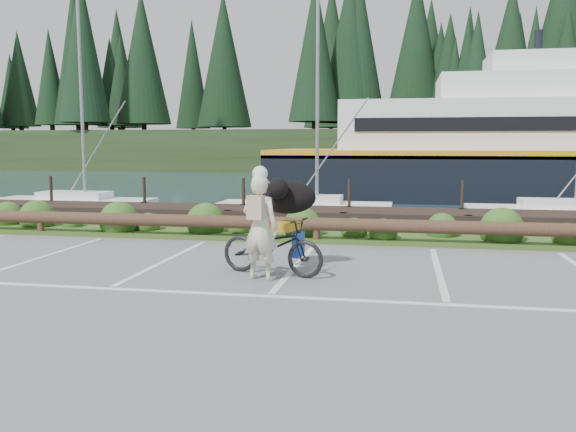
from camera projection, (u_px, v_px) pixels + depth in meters
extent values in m
plane|color=#5F6062|center=(275.00, 290.00, 9.54)|extent=(72.00, 72.00, 0.00)
plane|color=#1B3242|center=(382.00, 181.00, 56.51)|extent=(160.00, 160.00, 0.00)
cube|color=#3D5B21|center=(320.00, 237.00, 14.71)|extent=(34.00, 1.60, 0.10)
imported|color=black|center=(272.00, 246.00, 10.63)|extent=(2.03, 1.12, 1.01)
imported|color=beige|center=(260.00, 228.00, 10.19)|extent=(0.73, 0.57, 1.77)
ellipsoid|color=black|center=(287.00, 197.00, 11.09)|extent=(0.76, 1.16, 0.61)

